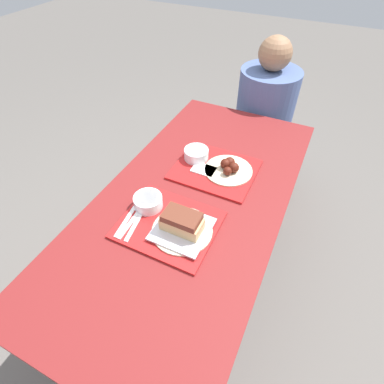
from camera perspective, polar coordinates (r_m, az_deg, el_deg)
name	(u,v)px	position (r m, az deg, el deg)	size (l,w,h in m)	color
ground_plane	(193,283)	(1.95, 0.17, -16.96)	(12.00, 12.00, 0.00)	#605B56
picnic_table	(193,213)	(1.40, 0.23, -3.94)	(0.78, 1.61, 0.77)	maroon
picnic_bench_far	(251,146)	(2.33, 11.25, 8.66)	(0.74, 0.28, 0.46)	maroon
tray_near	(169,225)	(1.21, -4.48, -6.23)	(0.38, 0.32, 0.01)	red
tray_far	(215,170)	(1.46, 4.41, 4.29)	(0.38, 0.32, 0.01)	red
bowl_coleslaw_near	(148,201)	(1.26, -8.37, -1.74)	(0.12, 0.12, 0.05)	silver
brisket_sandwich_plate	(182,225)	(1.16, -1.91, -6.34)	(0.24, 0.24, 0.10)	beige
plastic_fork_near	(130,223)	(1.23, -11.66, -5.79)	(0.02, 0.17, 0.00)	white
plastic_knife_near	(135,225)	(1.22, -10.81, -6.15)	(0.04, 0.17, 0.00)	white
plastic_spoon_near	(126,221)	(1.24, -12.50, -5.43)	(0.04, 0.17, 0.00)	white
condiment_packet	(178,211)	(1.25, -2.73, -3.72)	(0.04, 0.03, 0.01)	#A59E93
bowl_coleslaw_far	(196,153)	(1.49, 0.82, 7.35)	(0.12, 0.12, 0.05)	silver
wings_plate_far	(229,168)	(1.43, 7.03, 4.61)	(0.23, 0.23, 0.06)	beige
napkin_far	(204,170)	(1.44, 2.27, 4.30)	(0.11, 0.08, 0.01)	white
person_seated_across	(266,103)	(2.13, 13.91, 16.18)	(0.38, 0.38, 0.70)	#4C6093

